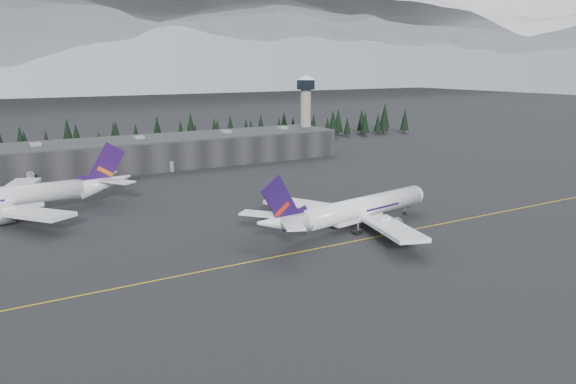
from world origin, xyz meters
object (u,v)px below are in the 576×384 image
terminal (163,152)px  jet_main (350,211)px  jet_parked (18,196)px  gse_vehicle_a (31,185)px  control_tower (306,105)px  gse_vehicle_b (172,170)px

terminal → jet_main: bearing=-84.5°
jet_parked → gse_vehicle_a: bearing=-103.0°
control_tower → jet_parked: 150.81m
control_tower → gse_vehicle_b: size_ratio=8.22×
jet_parked → jet_main: bearing=138.4°
jet_main → gse_vehicle_a: 120.40m
control_tower → gse_vehicle_a: 133.24m
jet_parked → control_tower: bearing=-158.3°
terminal → gse_vehicle_b: size_ratio=34.89×
control_tower → gse_vehicle_b: (-76.51, -18.64, -22.62)m
jet_main → jet_parked: jet_parked is taller
jet_parked → gse_vehicle_b: bearing=-148.0°
jet_main → terminal: bearing=86.1°
jet_parked → gse_vehicle_a: (7.83, 38.76, -4.70)m
control_tower → gse_vehicle_a: (-129.71, -20.45, -22.60)m
control_tower → jet_main: size_ratio=0.62×
jet_parked → gse_vehicle_b: jet_parked is taller
terminal → gse_vehicle_b: 16.65m
jet_main → gse_vehicle_a: size_ratio=10.52×
gse_vehicle_a → gse_vehicle_b: size_ratio=1.26×
gse_vehicle_a → jet_main: bearing=-60.9°
terminal → jet_main: jet_main is taller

